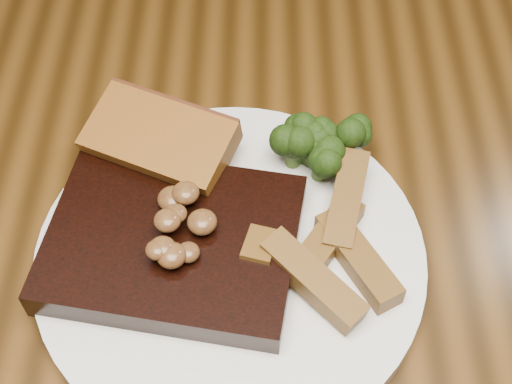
% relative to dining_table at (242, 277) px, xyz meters
% --- Properties ---
extents(dining_table, '(1.60, 0.90, 0.75)m').
position_rel_dining_table_xyz_m(dining_table, '(0.00, 0.00, 0.00)').
color(dining_table, '#452A0D').
rests_on(dining_table, ground).
extents(plate, '(0.36, 0.36, 0.01)m').
position_rel_dining_table_xyz_m(plate, '(-0.01, -0.04, 0.10)').
color(plate, white).
rests_on(plate, dining_table).
extents(steak, '(0.20, 0.17, 0.03)m').
position_rel_dining_table_xyz_m(steak, '(-0.05, -0.04, 0.12)').
color(steak, black).
rests_on(steak, plate).
extents(steak_bone, '(0.15, 0.04, 0.02)m').
position_rel_dining_table_xyz_m(steak_bone, '(-0.05, -0.10, 0.11)').
color(steak_bone, '#C3BB97').
rests_on(steak_bone, plate).
extents(mushroom_pile, '(0.06, 0.06, 0.03)m').
position_rel_dining_table_xyz_m(mushroom_pile, '(-0.04, -0.04, 0.15)').
color(mushroom_pile, brown).
rests_on(mushroom_pile, steak).
extents(garlic_bread, '(0.13, 0.10, 0.02)m').
position_rel_dining_table_xyz_m(garlic_bread, '(-0.06, 0.04, 0.12)').
color(garlic_bread, brown).
rests_on(garlic_bread, plate).
extents(potato_wedges, '(0.11, 0.11, 0.02)m').
position_rel_dining_table_xyz_m(potato_wedges, '(0.06, -0.02, 0.12)').
color(potato_wedges, brown).
rests_on(potato_wedges, plate).
extents(broccoli_cluster, '(0.07, 0.07, 0.04)m').
position_rel_dining_table_xyz_m(broccoli_cluster, '(0.06, 0.05, 0.12)').
color(broccoli_cluster, '#21380C').
rests_on(broccoli_cluster, plate).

